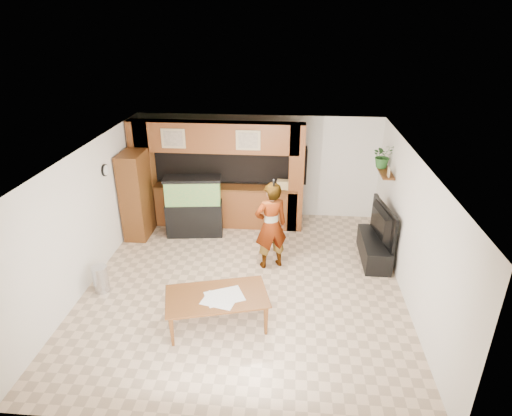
# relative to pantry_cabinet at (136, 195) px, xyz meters

# --- Properties ---
(floor) EXTENTS (6.50, 6.50, 0.00)m
(floor) POSITION_rel_pantry_cabinet_xyz_m (2.70, -1.80, -1.01)
(floor) COLOR tan
(floor) RESTS_ON ground
(ceiling) EXTENTS (6.50, 6.50, 0.00)m
(ceiling) POSITION_rel_pantry_cabinet_xyz_m (2.70, -1.80, 1.59)
(ceiling) COLOR white
(ceiling) RESTS_ON wall_back
(wall_back) EXTENTS (6.00, 0.00, 6.00)m
(wall_back) POSITION_rel_pantry_cabinet_xyz_m (2.70, 1.45, 0.29)
(wall_back) COLOR silver
(wall_back) RESTS_ON floor
(wall_left) EXTENTS (0.00, 6.50, 6.50)m
(wall_left) POSITION_rel_pantry_cabinet_xyz_m (-0.30, -1.80, 0.29)
(wall_left) COLOR silver
(wall_left) RESTS_ON floor
(wall_right) EXTENTS (0.00, 6.50, 6.50)m
(wall_right) POSITION_rel_pantry_cabinet_xyz_m (5.70, -1.80, 0.29)
(wall_right) COLOR silver
(wall_right) RESTS_ON floor
(partition) EXTENTS (4.20, 0.99, 2.60)m
(partition) POSITION_rel_pantry_cabinet_xyz_m (1.75, 0.84, 0.30)
(partition) COLOR brown
(partition) RESTS_ON floor
(wall_clock) EXTENTS (0.05, 0.25, 0.25)m
(wall_clock) POSITION_rel_pantry_cabinet_xyz_m (-0.27, -0.80, 0.89)
(wall_clock) COLOR black
(wall_clock) RESTS_ON wall_left
(wall_shelf) EXTENTS (0.25, 0.90, 0.04)m
(wall_shelf) POSITION_rel_pantry_cabinet_xyz_m (5.55, 0.15, 0.69)
(wall_shelf) COLOR #5D2E16
(wall_shelf) RESTS_ON wall_right
(pantry_cabinet) EXTENTS (0.51, 0.83, 2.03)m
(pantry_cabinet) POSITION_rel_pantry_cabinet_xyz_m (0.00, 0.00, 0.00)
(pantry_cabinet) COLOR #5D2E16
(pantry_cabinet) RESTS_ON floor
(trash_can) EXTENTS (0.29, 0.29, 0.53)m
(trash_can) POSITION_rel_pantry_cabinet_xyz_m (0.02, -2.28, -0.75)
(trash_can) COLOR #B2B2B7
(trash_can) RESTS_ON floor
(aquarium) EXTENTS (1.30, 0.49, 1.44)m
(aquarium) POSITION_rel_pantry_cabinet_xyz_m (1.30, 0.15, -0.31)
(aquarium) COLOR black
(aquarium) RESTS_ON floor
(tv_stand) EXTENTS (0.52, 1.43, 0.48)m
(tv_stand) POSITION_rel_pantry_cabinet_xyz_m (5.35, -0.64, -0.78)
(tv_stand) COLOR black
(tv_stand) RESTS_ON floor
(television) EXTENTS (0.38, 1.35, 0.77)m
(television) POSITION_rel_pantry_cabinet_xyz_m (5.35, -0.64, -0.15)
(television) COLOR black
(television) RESTS_ON tv_stand
(photo_frame) EXTENTS (0.04, 0.15, 0.20)m
(photo_frame) POSITION_rel_pantry_cabinet_xyz_m (5.55, -0.17, 0.81)
(photo_frame) COLOR tan
(photo_frame) RESTS_ON wall_shelf
(potted_plant) EXTENTS (0.58, 0.55, 0.53)m
(potted_plant) POSITION_rel_pantry_cabinet_xyz_m (5.52, 0.41, 0.97)
(potted_plant) COLOR #275A24
(potted_plant) RESTS_ON wall_shelf
(person) EXTENTS (0.80, 0.68, 1.87)m
(person) POSITION_rel_pantry_cabinet_xyz_m (3.16, -1.10, -0.08)
(person) COLOR olive
(person) RESTS_ON floor
(microphone) EXTENTS (0.04, 0.11, 0.17)m
(microphone) POSITION_rel_pantry_cabinet_xyz_m (3.21, -1.26, 0.90)
(microphone) COLOR black
(microphone) RESTS_ON person
(dining_table) EXTENTS (1.86, 1.34, 0.59)m
(dining_table) POSITION_rel_pantry_cabinet_xyz_m (2.39, -3.07, -0.72)
(dining_table) COLOR #5D2E16
(dining_table) RESTS_ON floor
(newspaper_a) EXTENTS (0.61, 0.50, 0.01)m
(newspaper_a) POSITION_rel_pantry_cabinet_xyz_m (2.44, -3.16, -0.42)
(newspaper_a) COLOR silver
(newspaper_a) RESTS_ON dining_table
(newspaper_b) EXTENTS (0.73, 0.65, 0.01)m
(newspaper_b) POSITION_rel_pantry_cabinet_xyz_m (2.51, -3.05, -0.42)
(newspaper_b) COLOR silver
(newspaper_b) RESTS_ON dining_table
(counter_box) EXTENTS (0.32, 0.22, 0.20)m
(counter_box) POSITION_rel_pantry_cabinet_xyz_m (3.36, 0.65, 0.13)
(counter_box) COLOR tan
(counter_box) RESTS_ON partition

